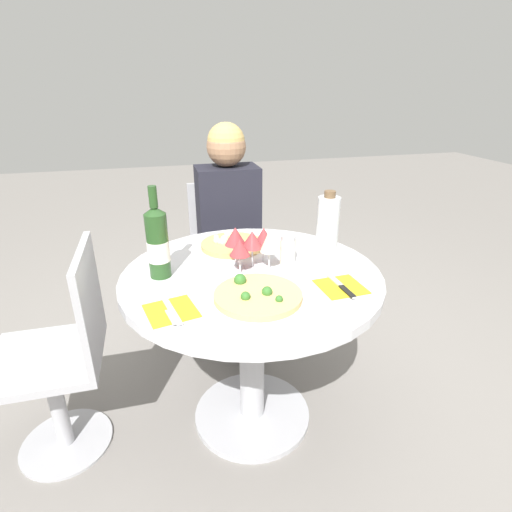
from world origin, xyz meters
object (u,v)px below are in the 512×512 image
(seated_diner, at_px, (232,245))
(chair_empty_side, at_px, (64,359))
(chair_behind_diner, at_px, (228,258))
(tall_carafe, at_px, (327,231))
(wine_bottle, at_px, (158,243))
(pizza_large, at_px, (257,295))
(dining_table, at_px, (252,308))

(seated_diner, bearing_deg, chair_empty_side, 39.27)
(seated_diner, distance_m, chair_empty_side, 1.00)
(chair_behind_diner, xyz_separation_m, tall_carafe, (0.24, -0.81, 0.43))
(tall_carafe, bearing_deg, chair_empty_side, 177.57)
(chair_behind_diner, height_order, wine_bottle, wine_bottle)
(chair_behind_diner, height_order, pizza_large, chair_behind_diner)
(dining_table, height_order, chair_empty_side, chair_empty_side)
(chair_behind_diner, xyz_separation_m, chair_empty_side, (-0.77, -0.77, 0.00))
(pizza_large, distance_m, tall_carafe, 0.40)
(chair_behind_diner, distance_m, pizza_large, 1.06)
(wine_bottle, distance_m, tall_carafe, 0.63)
(tall_carafe, bearing_deg, pizza_large, -148.47)
(chair_behind_diner, bearing_deg, tall_carafe, 106.56)
(chair_empty_side, distance_m, pizza_large, 0.79)
(seated_diner, xyz_separation_m, tall_carafe, (0.24, -0.67, 0.30))
(pizza_large, bearing_deg, seated_diner, 84.35)
(chair_behind_diner, distance_m, wine_bottle, 0.95)
(dining_table, relative_size, chair_behind_diner, 1.15)
(dining_table, relative_size, seated_diner, 0.82)
(dining_table, relative_size, chair_empty_side, 1.15)
(seated_diner, bearing_deg, wine_bottle, 58.15)
(chair_behind_diner, bearing_deg, dining_table, 85.99)
(chair_behind_diner, distance_m, tall_carafe, 0.95)
(chair_empty_side, bearing_deg, dining_table, -93.75)
(dining_table, bearing_deg, wine_bottle, 170.73)
(seated_diner, xyz_separation_m, pizza_large, (-0.09, -0.87, 0.17))
(pizza_large, relative_size, wine_bottle, 0.87)
(seated_diner, distance_m, tall_carafe, 0.77)
(wine_bottle, relative_size, tall_carafe, 1.15)
(seated_diner, bearing_deg, dining_table, 85.19)
(dining_table, distance_m, tall_carafe, 0.42)
(dining_table, xyz_separation_m, tall_carafe, (0.30, 0.00, 0.29))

